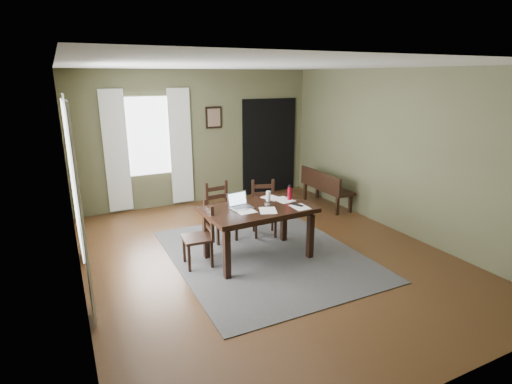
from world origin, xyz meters
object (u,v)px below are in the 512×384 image
chair_back_right (264,209)px  water_bottle (290,193)px  dining_table (258,214)px  chair_back_left (221,212)px  chair_end (201,236)px  bench (325,185)px  laptop (239,204)px

chair_back_right → water_bottle: water_bottle is taller
chair_back_right → water_bottle: bearing=-63.1°
dining_table → chair_back_left: bearing=102.0°
dining_table → chair_back_right: (0.50, 0.78, -0.24)m
chair_end → bench: chair_end is taller
chair_end → chair_back_left: (0.59, 0.75, 0.02)m
chair_back_left → water_bottle: bearing=-49.3°
water_bottle → chair_end: bearing=178.9°
chair_back_left → bench: size_ratio=0.71×
chair_back_left → laptop: (-0.01, -0.77, 0.38)m
bench → water_bottle: size_ratio=5.73×
laptop → dining_table: bearing=-35.0°
dining_table → water_bottle: bearing=9.4°
bench → laptop: (-2.52, -1.44, 0.39)m
chair_back_left → bench: 2.60m
laptop → water_bottle: water_bottle is taller
dining_table → chair_back_left: 0.95m
chair_back_right → chair_back_left: bearing=-170.2°
chair_back_right → water_bottle: size_ratio=3.96×
bench → water_bottle: 2.27m
bench → laptop: bearing=119.7°
chair_back_left → bench: chair_back_left is taller
chair_back_right → laptop: 1.06m
chair_end → chair_back_left: chair_back_left is taller
chair_back_left → chair_end: bearing=-134.0°
dining_table → water_bottle: water_bottle is taller
chair_end → chair_back_right: 1.46m
chair_end → bench: bearing=118.6°
laptop → water_bottle: size_ratio=1.49×
chair_back_left → chair_back_right: size_ratio=1.03×
bench → laptop: laptop is taller
chair_back_left → water_bottle: water_bottle is taller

